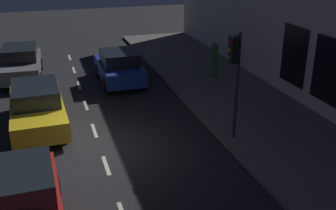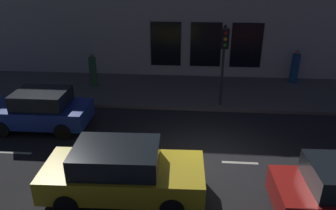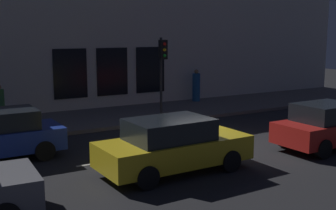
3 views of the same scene
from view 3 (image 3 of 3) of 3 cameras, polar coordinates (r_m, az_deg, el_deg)
name	(u,v)px [view 3 (image 3 of 3)]	position (r m, az deg, el deg)	size (l,w,h in m)	color
ground_plane	(207,146)	(15.65, 5.12, -5.32)	(60.00, 60.00, 0.00)	#232326
sidewalk	(131,115)	(20.92, -4.79, -1.30)	(4.50, 32.00, 0.15)	#5B5654
building_facade	(109,32)	(22.87, -7.70, 9.38)	(0.65, 32.00, 7.94)	beige
lane_centre_line	(229,142)	(16.23, 8.02, -4.82)	(0.12, 27.20, 0.01)	beige
traffic_light	(162,60)	(19.17, -0.73, 5.85)	(0.46, 0.32, 3.60)	#2D2D30
parked_car_0	(173,145)	(12.57, 0.65, -5.28)	(2.04, 4.50, 1.58)	gold
parked_car_1	(327,126)	(16.09, 20.03, -2.58)	(1.92, 3.92, 1.58)	red
parked_car_3	(0,135)	(14.78, -21.02, -3.68)	(1.93, 3.85, 1.58)	#1E389E
pedestrian_0	(0,107)	(19.30, -21.05, -0.23)	(0.43, 0.43, 1.72)	#336B38
pedestrian_1	(196,87)	(24.48, 3.70, 2.41)	(0.50, 0.50, 1.78)	#1E5189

